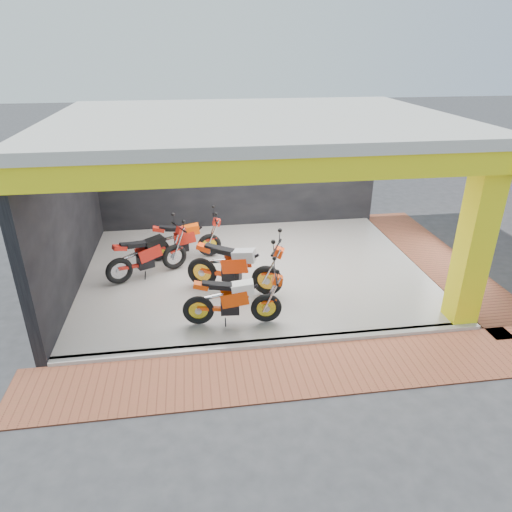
# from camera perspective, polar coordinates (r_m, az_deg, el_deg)

# --- Properties ---
(ground) EXTENTS (80.00, 80.00, 0.00)m
(ground) POSITION_cam_1_polar(r_m,az_deg,el_deg) (9.42, 1.41, -7.47)
(ground) COLOR #2D2D30
(ground) RESTS_ON ground
(showroom_floor) EXTENTS (8.00, 6.00, 0.10)m
(showroom_floor) POSITION_cam_1_polar(r_m,az_deg,el_deg) (11.12, -0.28, -1.78)
(showroom_floor) COLOR silver
(showroom_floor) RESTS_ON ground
(showroom_ceiling) EXTENTS (8.40, 6.40, 0.20)m
(showroom_ceiling) POSITION_cam_1_polar(r_m,az_deg,el_deg) (10.04, -0.33, 16.64)
(showroom_ceiling) COLOR beige
(showroom_ceiling) RESTS_ON corner_column
(back_wall) EXTENTS (8.20, 0.20, 3.50)m
(back_wall) POSITION_cam_1_polar(r_m,az_deg,el_deg) (13.42, -2.16, 10.69)
(back_wall) COLOR black
(back_wall) RESTS_ON ground
(left_wall) EXTENTS (0.20, 6.20, 3.50)m
(left_wall) POSITION_cam_1_polar(r_m,az_deg,el_deg) (10.73, -22.63, 5.08)
(left_wall) COLOR black
(left_wall) RESTS_ON ground
(corner_column) EXTENTS (0.50, 0.50, 3.50)m
(corner_column) POSITION_cam_1_polar(r_m,az_deg,el_deg) (9.34, 25.70, 1.69)
(corner_column) COLOR yellow
(corner_column) RESTS_ON ground
(header_beam_front) EXTENTS (8.40, 0.30, 0.40)m
(header_beam_front) POSITION_cam_1_polar(r_m,az_deg,el_deg) (7.19, 3.03, 10.83)
(header_beam_front) COLOR yellow
(header_beam_front) RESTS_ON corner_column
(header_beam_right) EXTENTS (0.30, 6.40, 0.40)m
(header_beam_right) POSITION_cam_1_polar(r_m,az_deg,el_deg) (11.34, 20.83, 14.52)
(header_beam_right) COLOR yellow
(header_beam_right) RESTS_ON corner_column
(floor_kerb) EXTENTS (8.00, 0.20, 0.10)m
(floor_kerb) POSITION_cam_1_polar(r_m,az_deg,el_deg) (8.56, 2.56, -10.80)
(floor_kerb) COLOR silver
(floor_kerb) RESTS_ON ground
(paver_front) EXTENTS (9.00, 1.40, 0.03)m
(paver_front) POSITION_cam_1_polar(r_m,az_deg,el_deg) (7.98, 3.62, -14.24)
(paver_front) COLOR brown
(paver_front) RESTS_ON ground
(paver_right) EXTENTS (1.40, 7.00, 0.03)m
(paver_right) POSITION_cam_1_polar(r_m,az_deg,el_deg) (12.65, 21.78, -0.40)
(paver_right) COLOR brown
(paver_right) RESTS_ON ground
(moto_hero) EXTENTS (2.07, 0.91, 1.23)m
(moto_hero) POSITION_cam_1_polar(r_m,az_deg,el_deg) (8.72, 1.31, -4.87)
(moto_hero) COLOR #E44009
(moto_hero) RESTS_ON showroom_floor
(moto_row_a) EXTENTS (2.43, 1.67, 1.40)m
(moto_row_a) POSITION_cam_1_polar(r_m,az_deg,el_deg) (9.62, 1.42, -1.31)
(moto_row_a) COLOR #FF3B0A
(moto_row_a) RESTS_ON showroom_floor
(moto_row_b) EXTENTS (2.21, 1.60, 1.27)m
(moto_row_b) POSITION_cam_1_polar(r_m,az_deg,el_deg) (10.96, -10.28, 1.35)
(moto_row_b) COLOR #B11B12
(moto_row_b) RESTS_ON showroom_floor
(moto_row_c) EXTENTS (2.05, 0.87, 1.23)m
(moto_row_c) POSITION_cam_1_polar(r_m,az_deg,el_deg) (11.53, -5.90, 2.70)
(moto_row_c) COLOR red
(moto_row_c) RESTS_ON showroom_floor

